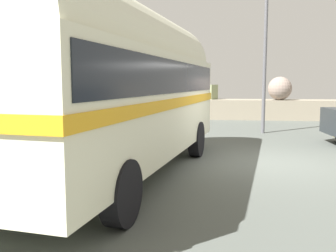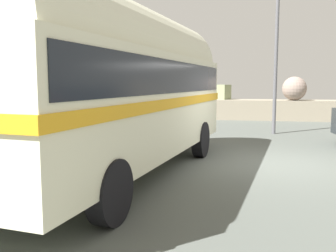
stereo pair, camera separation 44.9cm
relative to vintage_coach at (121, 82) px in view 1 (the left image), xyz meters
name	(u,v)px [view 1 (the left image)]	position (x,y,z in m)	size (l,w,h in m)	color
ground	(268,163)	(3.31, 1.81, -2.04)	(32.00, 26.00, 0.02)	#505550
breakwater	(242,107)	(3.36, 13.59, -1.37)	(31.36, 2.26, 2.49)	gray
vintage_coach	(121,82)	(0.00, 0.00, 0.00)	(3.64, 8.84, 3.70)	black
lamp_post	(268,44)	(3.93, 7.51, 1.50)	(0.98, 0.79, 6.30)	#5B5B60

